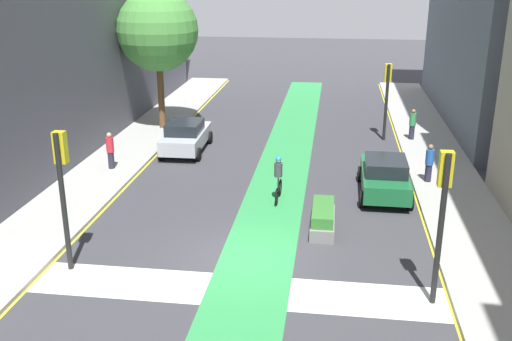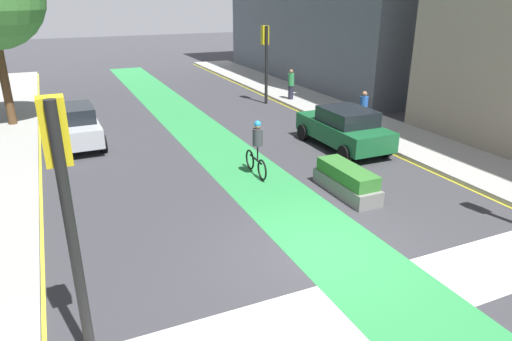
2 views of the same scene
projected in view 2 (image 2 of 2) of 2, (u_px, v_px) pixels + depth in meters
The scene contains 13 objects.
ground_plane at pixel (324, 251), 10.58m from camera, with size 120.00×120.00×0.00m, color #38383D.
bike_lane_paint at pixel (337, 248), 10.71m from camera, with size 2.40×60.00×0.01m, color #2D8C47.
crosswalk_band at pixel (379, 301), 8.88m from camera, with size 12.00×1.80×0.01m, color silver.
curb_stripe_left at pixel (42, 322), 8.29m from camera, with size 0.16×60.00×0.01m, color yellow.
curb_stripe_right at pixel (506, 205), 12.87m from camera, with size 0.16×60.00×0.01m, color yellow.
traffic_signal_near_left at pixel (64, 189), 6.38m from camera, with size 0.35×0.52×4.32m.
traffic_signal_far_right at pixel (265, 50), 23.80m from camera, with size 0.35×0.52×4.02m.
car_green_right_far at pixel (344, 128), 17.34m from camera, with size 2.04×4.21×1.57m.
car_silver_left_far at pixel (72, 125), 17.74m from camera, with size 2.09×4.24×1.57m.
cyclist_in_lane at pixel (257, 147), 14.66m from camera, with size 0.32×1.73×1.86m.
pedestrian_sidewalk_right_a at pixel (363, 110), 19.23m from camera, with size 0.34×0.34×1.63m.
pedestrian_sidewalk_right_b at pixel (291, 84), 24.76m from camera, with size 0.34×0.34×1.61m.
median_planter at pixel (347, 181), 13.49m from camera, with size 0.82×2.45×0.85m.
Camera 2 is at (-5.20, -7.74, 5.58)m, focal length 32.11 mm.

